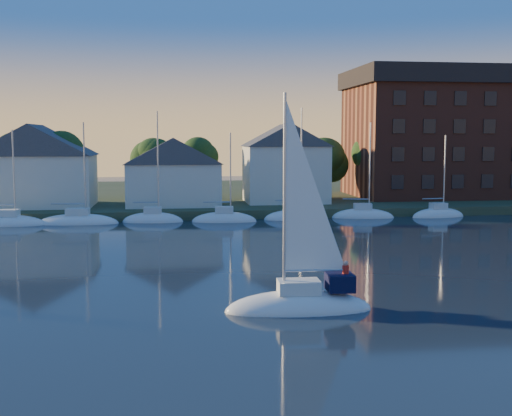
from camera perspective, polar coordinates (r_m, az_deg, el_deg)
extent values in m
plane|color=black|center=(23.36, 9.54, -16.82)|extent=(260.00, 260.00, 0.00)
cube|color=#344226|center=(96.14, -3.81, 0.85)|extent=(160.00, 50.00, 2.00)
cube|color=brown|center=(73.34, -2.57, -0.85)|extent=(120.00, 3.00, 1.00)
cube|color=silver|center=(80.16, -18.87, 2.30)|extent=(13.00, 9.00, 6.00)
cube|color=silver|center=(77.69, -7.34, 2.10)|extent=(11.00, 8.00, 5.00)
cube|color=silver|center=(80.93, 2.62, 3.02)|extent=(10.00, 8.00, 7.00)
cube|color=brown|center=(94.60, 17.71, 5.63)|extent=(30.00, 16.00, 15.00)
cube|color=black|center=(94.94, 17.89, 10.89)|extent=(31.00, 17.00, 2.40)
cylinder|color=#3A291A|center=(85.96, -20.82, 1.64)|extent=(0.50, 0.50, 3.50)
sphere|color=#1A3914|center=(85.74, -20.94, 4.61)|extent=(5.40, 5.40, 5.40)
cylinder|color=#3A291A|center=(84.51, -15.53, 1.75)|extent=(0.50, 0.50, 3.50)
sphere|color=#1A3914|center=(84.29, -15.62, 4.77)|extent=(5.40, 5.40, 5.40)
cylinder|color=#3A291A|center=(83.80, -10.10, 1.85)|extent=(0.50, 0.50, 3.50)
sphere|color=#1A3914|center=(83.57, -10.16, 4.89)|extent=(5.40, 5.40, 5.40)
cylinder|color=#3A291A|center=(83.85, -4.63, 1.93)|extent=(0.50, 0.50, 3.50)
sphere|color=#1A3914|center=(83.62, -4.65, 4.97)|extent=(5.40, 5.40, 5.40)
cylinder|color=#3A291A|center=(84.65, 0.79, 1.99)|extent=(0.50, 0.50, 3.50)
sphere|color=#1A3914|center=(84.44, 0.80, 5.00)|extent=(5.40, 5.40, 5.40)
cylinder|color=#3A291A|center=(86.20, 6.06, 2.03)|extent=(0.50, 0.50, 3.50)
sphere|color=#1A3914|center=(85.99, 6.10, 4.99)|extent=(5.40, 5.40, 5.40)
cylinder|color=#3A291A|center=(88.45, 11.10, 2.06)|extent=(0.50, 0.50, 3.50)
sphere|color=#1A3914|center=(88.24, 11.17, 4.94)|extent=(5.40, 5.40, 5.40)
cylinder|color=#3A291A|center=(91.34, 15.86, 2.07)|extent=(0.50, 0.50, 3.50)
sphere|color=#1A3914|center=(91.14, 15.95, 4.86)|extent=(5.40, 5.40, 5.40)
cylinder|color=#3A291A|center=(94.83, 20.30, 2.06)|extent=(0.50, 0.50, 3.50)
sphere|color=#1A3914|center=(94.63, 20.40, 4.75)|extent=(5.40, 5.40, 5.40)
ellipsoid|color=white|center=(72.22, -21.68, -1.40)|extent=(7.50, 2.40, 2.20)
cube|color=silver|center=(72.07, -21.72, -0.38)|extent=(2.10, 1.32, 0.70)
cylinder|color=#A5A8AD|center=(71.53, -21.29, 3.33)|extent=(0.16, 0.16, 10.00)
ellipsoid|color=white|center=(70.72, -15.38, -1.34)|extent=(7.50, 2.40, 2.20)
cube|color=silver|center=(70.56, -15.41, -0.29)|extent=(2.10, 1.32, 0.70)
cylinder|color=#A5A8AD|center=(70.10, -14.91, 3.50)|extent=(0.16, 0.16, 10.00)
cylinder|color=#A5A8AD|center=(70.59, -16.09, 0.39)|extent=(3.15, 0.12, 0.12)
ellipsoid|color=white|center=(70.09, -8.88, -1.25)|extent=(7.50, 2.40, 2.20)
cube|color=silver|center=(69.94, -8.90, -0.20)|extent=(2.10, 1.32, 0.70)
cylinder|color=#A5A8AD|center=(69.56, -8.34, 3.62)|extent=(0.16, 0.16, 10.00)
cylinder|color=#A5A8AD|center=(69.87, -9.59, 0.49)|extent=(3.15, 0.12, 0.12)
ellipsoid|color=white|center=(70.38, -2.35, -1.15)|extent=(7.50, 2.40, 2.20)
cube|color=silver|center=(70.22, -2.36, -0.10)|extent=(2.10, 1.32, 0.70)
cylinder|color=#A5A8AD|center=(69.93, -1.76, 3.70)|extent=(0.16, 0.16, 10.00)
cylinder|color=#A5A8AD|center=(70.06, -3.03, 0.58)|extent=(3.15, 0.12, 0.12)
ellipsoid|color=white|center=(71.57, 4.04, -1.04)|extent=(7.50, 2.40, 2.20)
cube|color=silver|center=(71.41, 4.04, 0.00)|extent=(2.10, 1.32, 0.70)
cylinder|color=#A5A8AD|center=(71.21, 4.67, 3.73)|extent=(0.16, 0.16, 10.00)
cylinder|color=#A5A8AD|center=(71.16, 3.40, 0.67)|extent=(3.15, 0.12, 0.12)
ellipsoid|color=white|center=(73.61, 10.14, -0.91)|extent=(7.50, 2.40, 2.20)
cube|color=silver|center=(73.46, 10.16, 0.09)|extent=(2.10, 1.32, 0.70)
cylinder|color=#A5A8AD|center=(73.34, 10.79, 3.71)|extent=(0.16, 0.16, 10.00)
cylinder|color=#A5A8AD|center=(73.12, 9.56, 0.74)|extent=(3.15, 0.12, 0.12)
ellipsoid|color=white|center=(76.44, 15.86, -0.79)|extent=(7.50, 2.40, 2.20)
cube|color=silver|center=(76.29, 15.89, 0.18)|extent=(2.10, 1.32, 0.70)
cylinder|color=#A5A8AD|center=(76.26, 16.52, 3.66)|extent=(0.16, 0.16, 10.00)
cylinder|color=#A5A8AD|center=(75.88, 15.34, 0.81)|extent=(3.15, 0.12, 0.12)
ellipsoid|color=white|center=(34.43, 3.81, -9.10)|extent=(7.95, 2.84, 2.20)
cube|color=silver|center=(34.11, 3.82, -6.99)|extent=(2.25, 1.48, 0.70)
cylinder|color=#A5A8AD|center=(33.21, 2.55, 1.20)|extent=(0.16, 0.16, 10.47)
cylinder|color=#A5A8AD|center=(34.07, 5.28, -5.55)|extent=(3.30, 0.25, 0.12)
cube|color=black|center=(34.48, 7.46, -6.54)|extent=(1.46, 1.57, 0.90)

